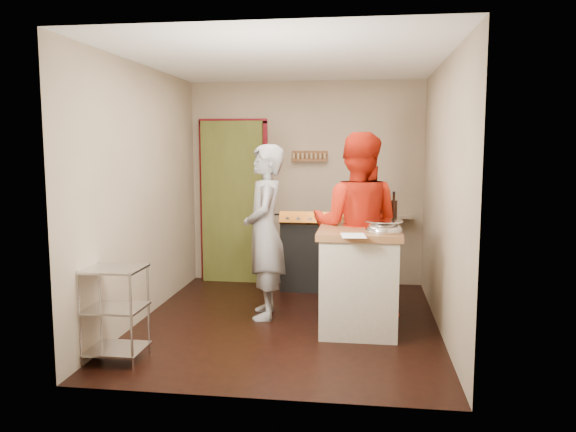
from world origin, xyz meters
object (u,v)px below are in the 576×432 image
object	(u,v)px
wire_shelving	(115,309)
stove	(307,253)
island	(360,272)
person_red	(356,227)
person_stripe	(265,232)

from	to	relation	value
wire_shelving	stove	bearing A→B (deg)	63.15
wire_shelving	island	size ratio (longest dim) A/B	0.54
island	person_red	xyz separation A→B (m)	(-0.04, 0.15, 0.44)
island	person_stripe	xyz separation A→B (m)	(-0.98, 0.06, 0.38)
person_stripe	person_red	distance (m)	0.95
stove	wire_shelving	distance (m)	2.94
wire_shelving	island	world-z (taller)	island
island	person_red	bearing A→B (deg)	105.34
person_red	person_stripe	bearing A→B (deg)	12.91
island	person_red	size ratio (longest dim) A/B	0.77
stove	person_red	bearing A→B (deg)	-61.78
person_red	wire_shelving	bearing A→B (deg)	44.26
island	stove	bearing A→B (deg)	116.93
stove	person_red	size ratio (longest dim) A/B	0.52
stove	island	world-z (taller)	island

